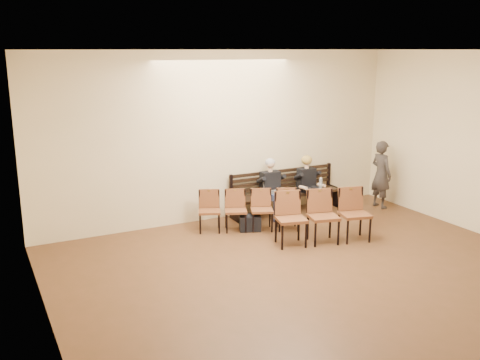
# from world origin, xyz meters

# --- Properties ---
(ground) EXTENTS (10.00, 10.00, 0.00)m
(ground) POSITION_xyz_m (0.00, 0.00, 0.00)
(ground) COLOR brown
(ground) RESTS_ON ground
(room_walls) EXTENTS (8.02, 10.01, 3.51)m
(room_walls) POSITION_xyz_m (0.00, 0.79, 2.54)
(room_walls) COLOR beige
(room_walls) RESTS_ON ground
(bench) EXTENTS (2.60, 0.90, 0.45)m
(bench) POSITION_xyz_m (1.37, 4.65, 0.23)
(bench) COLOR black
(bench) RESTS_ON ground
(seated_man) EXTENTS (0.50, 0.69, 1.20)m
(seated_man) POSITION_xyz_m (0.93, 4.53, 0.60)
(seated_man) COLOR black
(seated_man) RESTS_ON ground
(seated_woman) EXTENTS (0.48, 0.66, 1.11)m
(seated_woman) POSITION_xyz_m (1.86, 4.53, 0.56)
(seated_woman) COLOR black
(seated_woman) RESTS_ON ground
(laptop) EXTENTS (0.37, 0.31, 0.25)m
(laptop) POSITION_xyz_m (0.88, 4.39, 0.57)
(laptop) COLOR #B4B4B8
(laptop) RESTS_ON bench
(water_bottle) EXTENTS (0.09, 0.09, 0.25)m
(water_bottle) POSITION_xyz_m (1.98, 4.25, 0.58)
(water_bottle) COLOR silver
(water_bottle) RESTS_ON bench
(bag) EXTENTS (0.49, 0.42, 0.31)m
(bag) POSITION_xyz_m (0.09, 3.96, 0.15)
(bag) COLOR black
(bag) RESTS_ON ground
(passerby) EXTENTS (0.45, 0.66, 1.76)m
(passerby) POSITION_xyz_m (3.49, 4.05, 0.88)
(passerby) COLOR #332E2A
(passerby) RESTS_ON ground
(chair_row_front) EXTENTS (2.00, 1.18, 0.81)m
(chair_row_front) POSITION_xyz_m (0.08, 3.99, 0.41)
(chair_row_front) COLOR brown
(chair_row_front) RESTS_ON ground
(chair_row_back) EXTENTS (1.85, 0.95, 0.99)m
(chair_row_back) POSITION_xyz_m (0.98, 2.75, 0.49)
(chair_row_back) COLOR brown
(chair_row_back) RESTS_ON ground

